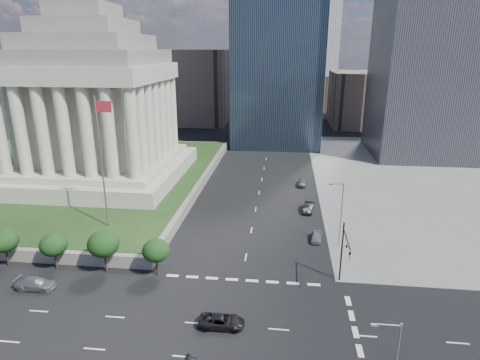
# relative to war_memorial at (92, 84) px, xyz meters

# --- Properties ---
(ground) EXTENTS (500.00, 500.00, 0.00)m
(ground) POSITION_rel_war_memorial_xyz_m (34.00, 52.00, -21.40)
(ground) COLOR black
(ground) RESTS_ON ground
(sidewalk_ne) EXTENTS (68.00, 90.00, 0.03)m
(sidewalk_ne) POSITION_rel_war_memorial_xyz_m (80.00, 12.00, -21.38)
(sidewalk_ne) COLOR slate
(sidewalk_ne) RESTS_ON ground
(plaza_terrace) EXTENTS (66.00, 70.00, 1.80)m
(plaza_terrace) POSITION_rel_war_memorial_xyz_m (-11.00, 2.00, -20.50)
(plaza_terrace) COLOR slate
(plaza_terrace) RESTS_ON ground
(plaza_lawn) EXTENTS (64.00, 68.00, 0.10)m
(plaza_lawn) POSITION_rel_war_memorial_xyz_m (-11.00, 2.00, -19.55)
(plaza_lawn) COLOR #1E3716
(plaza_lawn) RESTS_ON plaza_terrace
(war_memorial) EXTENTS (34.00, 34.00, 39.00)m
(war_memorial) POSITION_rel_war_memorial_xyz_m (0.00, 0.00, 0.00)
(war_memorial) COLOR #B0AA93
(war_memorial) RESTS_ON plaza_lawn
(flagpole) EXTENTS (2.52, 0.24, 20.00)m
(flagpole) POSITION_rel_war_memorial_xyz_m (12.17, -24.00, -8.29)
(flagpole) COLOR slate
(flagpole) RESTS_ON plaza_lawn
(midrise_glass) EXTENTS (26.00, 26.00, 60.00)m
(midrise_glass) POSITION_rel_war_memorial_xyz_m (36.00, 47.00, 8.60)
(midrise_glass) COLOR black
(midrise_glass) RESTS_ON ground
(building_filler_ne) EXTENTS (20.00, 30.00, 20.00)m
(building_filler_ne) POSITION_rel_war_memorial_xyz_m (66.00, 82.00, -11.40)
(building_filler_ne) COLOR brown
(building_filler_ne) RESTS_ON ground
(building_filler_nw) EXTENTS (24.00, 30.00, 28.00)m
(building_filler_nw) POSITION_rel_war_memorial_xyz_m (4.00, 82.00, -7.40)
(building_filler_nw) COLOR brown
(building_filler_nw) RESTS_ON ground
(traffic_signal_ne) EXTENTS (0.30, 5.74, 8.00)m
(traffic_signal_ne) POSITION_rel_war_memorial_xyz_m (46.50, -34.30, -16.15)
(traffic_signal_ne) COLOR black
(traffic_signal_ne) RESTS_ON ground
(street_lamp_north) EXTENTS (2.13, 0.22, 10.00)m
(street_lamp_north) POSITION_rel_war_memorial_xyz_m (47.33, -23.00, -15.74)
(street_lamp_north) COLOR slate
(street_lamp_north) RESTS_ON ground
(pickup_truck) EXTENTS (4.97, 2.41, 1.36)m
(pickup_truck) POSITION_rel_war_memorial_xyz_m (32.97, -43.23, -20.72)
(pickup_truck) COLOR black
(pickup_truck) RESTS_ON ground
(suv_grey) EXTENTS (4.97, 2.08, 1.43)m
(suv_grey) POSITION_rel_war_memorial_xyz_m (9.09, -38.85, -20.68)
(suv_grey) COLOR slate
(suv_grey) RESTS_ON ground
(parked_sedan_near) EXTENTS (1.99, 4.02, 1.32)m
(parked_sedan_near) POSITION_rel_war_memorial_xyz_m (44.30, -21.60, -20.74)
(parked_sedan_near) COLOR gray
(parked_sedan_near) RESTS_ON ground
(parked_sedan_mid) EXTENTS (2.32, 4.88, 1.54)m
(parked_sedan_mid) POSITION_rel_war_memorial_xyz_m (43.62, -9.94, -20.63)
(parked_sedan_mid) COLOR black
(parked_sedan_mid) RESTS_ON ground
(parked_sedan_far) EXTENTS (2.58, 4.83, 1.56)m
(parked_sedan_far) POSITION_rel_war_memorial_xyz_m (43.00, 4.67, -20.62)
(parked_sedan_far) COLOR #4B4F52
(parked_sedan_far) RESTS_ON ground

